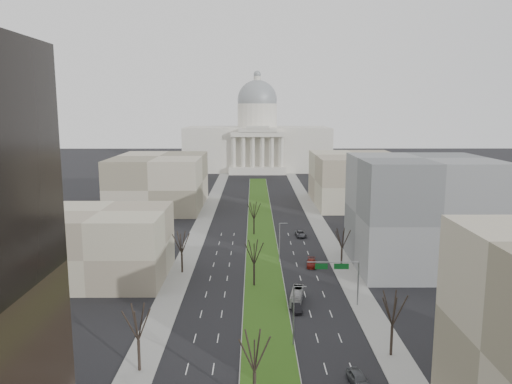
{
  "coord_description": "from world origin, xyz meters",
  "views": [
    {
      "loc": [
        -2.09,
        -13.21,
        34.33
      ],
      "look_at": [
        -1.46,
        113.95,
        12.98
      ],
      "focal_mm": 35.0,
      "sensor_mm": 36.0,
      "label": 1
    }
  ],
  "objects_px": {
    "car_black": "(296,307)",
    "car_red": "(312,263)",
    "car_grey_far": "(301,234)",
    "car_grey_near": "(358,379)",
    "box_van": "(297,296)"
  },
  "relations": [
    {
      "from": "car_black",
      "to": "car_red",
      "type": "height_order",
      "value": "car_red"
    },
    {
      "from": "car_black",
      "to": "car_grey_far",
      "type": "bearing_deg",
      "value": 76.76
    },
    {
      "from": "car_grey_far",
      "to": "car_red",
      "type": "bearing_deg",
      "value": -93.95
    },
    {
      "from": "car_grey_far",
      "to": "car_black",
      "type": "bearing_deg",
      "value": -100.07
    },
    {
      "from": "car_grey_near",
      "to": "box_van",
      "type": "relative_size",
      "value": 0.61
    },
    {
      "from": "car_black",
      "to": "car_grey_far",
      "type": "xyz_separation_m",
      "value": [
        5.51,
        50.45,
        0.08
      ]
    },
    {
      "from": "car_grey_near",
      "to": "car_red",
      "type": "height_order",
      "value": "car_grey_near"
    },
    {
      "from": "car_black",
      "to": "car_red",
      "type": "xyz_separation_m",
      "value": [
        5.46,
        24.49,
        0.07
      ]
    },
    {
      "from": "car_grey_near",
      "to": "car_grey_far",
      "type": "xyz_separation_m",
      "value": [
        -0.34,
        73.64,
        -0.06
      ]
    },
    {
      "from": "car_red",
      "to": "box_van",
      "type": "bearing_deg",
      "value": -97.38
    },
    {
      "from": "car_red",
      "to": "car_grey_near",
      "type": "bearing_deg",
      "value": -83.02
    },
    {
      "from": "car_grey_near",
      "to": "car_black",
      "type": "bearing_deg",
      "value": 94.36
    },
    {
      "from": "car_grey_far",
      "to": "car_grey_near",
      "type": "bearing_deg",
      "value": -93.57
    },
    {
      "from": "car_black",
      "to": "box_van",
      "type": "relative_size",
      "value": 0.52
    },
    {
      "from": "car_black",
      "to": "box_van",
      "type": "bearing_deg",
      "value": 76.88
    }
  ]
}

